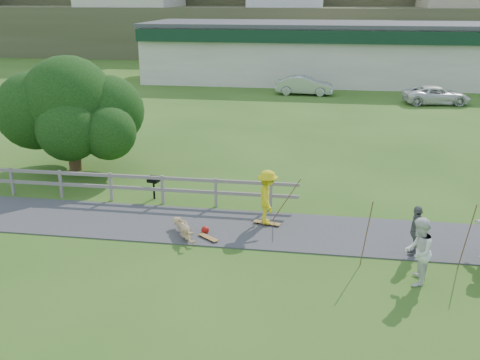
{
  "coord_description": "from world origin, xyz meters",
  "views": [
    {
      "loc": [
        3.65,
        -14.5,
        7.31
      ],
      "look_at": [
        1.08,
        2.0,
        1.53
      ],
      "focal_mm": 40.0,
      "sensor_mm": 36.0,
      "label": 1
    }
  ],
  "objects_px": {
    "spectator_a": "(418,252)",
    "bbq": "(154,188)",
    "spectator_b": "(416,231)",
    "car_silver": "(304,85)",
    "tree": "(71,127)",
    "skater_fallen": "(184,229)",
    "car_white": "(436,95)",
    "skater_rider": "(267,200)"
  },
  "relations": [
    {
      "from": "spectator_a",
      "to": "bbq",
      "type": "relative_size",
      "value": 2.1
    },
    {
      "from": "spectator_b",
      "to": "car_silver",
      "type": "bearing_deg",
      "value": -167.53
    },
    {
      "from": "spectator_a",
      "to": "car_silver",
      "type": "xyz_separation_m",
      "value": [
        -4.14,
        28.63,
        -0.21
      ]
    },
    {
      "from": "tree",
      "to": "bbq",
      "type": "relative_size",
      "value": 7.11
    },
    {
      "from": "skater_fallen",
      "to": "bbq",
      "type": "bearing_deg",
      "value": 90.95
    },
    {
      "from": "skater_fallen",
      "to": "car_white",
      "type": "height_order",
      "value": "car_white"
    },
    {
      "from": "car_silver",
      "to": "bbq",
      "type": "height_order",
      "value": "car_silver"
    },
    {
      "from": "spectator_a",
      "to": "bbq",
      "type": "bearing_deg",
      "value": -105.08
    },
    {
      "from": "skater_rider",
      "to": "spectator_b",
      "type": "xyz_separation_m",
      "value": [
        4.54,
        -1.48,
        -0.13
      ]
    },
    {
      "from": "tree",
      "to": "bbq",
      "type": "distance_m",
      "value": 5.55
    },
    {
      "from": "skater_fallen",
      "to": "car_white",
      "type": "xyz_separation_m",
      "value": [
        12.11,
        24.31,
        0.35
      ]
    },
    {
      "from": "spectator_b",
      "to": "tree",
      "type": "relative_size",
      "value": 0.25
    },
    {
      "from": "skater_rider",
      "to": "bbq",
      "type": "height_order",
      "value": "skater_rider"
    },
    {
      "from": "skater_fallen",
      "to": "car_silver",
      "type": "distance_m",
      "value": 26.9
    },
    {
      "from": "skater_rider",
      "to": "car_white",
      "type": "distance_m",
      "value": 24.92
    },
    {
      "from": "spectator_a",
      "to": "tree",
      "type": "height_order",
      "value": "tree"
    },
    {
      "from": "skater_rider",
      "to": "car_white",
      "type": "xyz_separation_m",
      "value": [
        9.6,
        23.0,
        -0.28
      ]
    },
    {
      "from": "skater_rider",
      "to": "tree",
      "type": "height_order",
      "value": "tree"
    },
    {
      "from": "spectator_b",
      "to": "car_white",
      "type": "relative_size",
      "value": 0.34
    },
    {
      "from": "skater_fallen",
      "to": "car_silver",
      "type": "xyz_separation_m",
      "value": [
        2.7,
        26.77,
        0.44
      ]
    },
    {
      "from": "spectator_b",
      "to": "bbq",
      "type": "relative_size",
      "value": 1.76
    },
    {
      "from": "skater_rider",
      "to": "car_silver",
      "type": "distance_m",
      "value": 25.46
    },
    {
      "from": "skater_rider",
      "to": "spectator_a",
      "type": "relative_size",
      "value": 0.98
    },
    {
      "from": "skater_rider",
      "to": "spectator_a",
      "type": "xyz_separation_m",
      "value": [
        4.33,
        -3.17,
        0.02
      ]
    },
    {
      "from": "spectator_b",
      "to": "bbq",
      "type": "bearing_deg",
      "value": -106.8
    },
    {
      "from": "skater_rider",
      "to": "tree",
      "type": "relative_size",
      "value": 0.29
    },
    {
      "from": "tree",
      "to": "spectator_b",
      "type": "bearing_deg",
      "value": -24.52
    },
    {
      "from": "car_white",
      "to": "bbq",
      "type": "relative_size",
      "value": 5.16
    },
    {
      "from": "tree",
      "to": "car_white",
      "type": "bearing_deg",
      "value": 44.52
    },
    {
      "from": "spectator_a",
      "to": "car_white",
      "type": "bearing_deg",
      "value": -176.94
    },
    {
      "from": "bbq",
      "to": "skater_fallen",
      "type": "bearing_deg",
      "value": -45.48
    },
    {
      "from": "spectator_b",
      "to": "bbq",
      "type": "xyz_separation_m",
      "value": [
        -9.03,
        3.31,
        -0.34
      ]
    },
    {
      "from": "skater_fallen",
      "to": "spectator_b",
      "type": "distance_m",
      "value": 7.07
    },
    {
      "from": "bbq",
      "to": "skater_rider",
      "type": "bearing_deg",
      "value": -9.95
    },
    {
      "from": "car_silver",
      "to": "tree",
      "type": "bearing_deg",
      "value": 158.09
    },
    {
      "from": "skater_fallen",
      "to": "bbq",
      "type": "height_order",
      "value": "bbq"
    },
    {
      "from": "car_silver",
      "to": "tree",
      "type": "height_order",
      "value": "tree"
    },
    {
      "from": "car_white",
      "to": "spectator_b",
      "type": "bearing_deg",
      "value": 160.96
    },
    {
      "from": "skater_rider",
      "to": "bbq",
      "type": "xyz_separation_m",
      "value": [
        -4.5,
        1.83,
        -0.47
      ]
    },
    {
      "from": "spectator_b",
      "to": "tree",
      "type": "distance_m",
      "value": 14.93
    },
    {
      "from": "skater_rider",
      "to": "skater_fallen",
      "type": "relative_size",
      "value": 1.15
    },
    {
      "from": "car_white",
      "to": "tree",
      "type": "xyz_separation_m",
      "value": [
        -18.61,
        -18.3,
        1.31
      ]
    }
  ]
}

